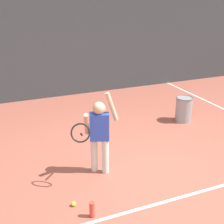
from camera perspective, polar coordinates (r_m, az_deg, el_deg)
ground_plane at (r=5.25m, az=7.41°, el=-11.10°), size 20.00×20.00×0.00m
court_line_baseline at (r=4.78m, az=11.59°, el=-14.94°), size 9.00×0.05×0.00m
back_fence_windscreen at (r=8.76m, az=-7.63°, el=14.72°), size 11.80×0.08×3.68m
fence_post_2 at (r=8.81m, az=-7.77°, el=15.24°), size 0.09×0.09×3.83m
fence_post_3 at (r=9.96m, az=9.00°, el=15.83°), size 0.09×0.09×3.83m
tennis_player at (r=4.95m, az=-2.41°, el=-3.49°), size 0.85×0.57×1.35m
ball_hopper at (r=7.30m, az=12.76°, el=0.54°), size 0.38×0.38×0.56m
water_bottle at (r=4.33m, az=-3.61°, el=-17.09°), size 0.07×0.07×0.22m
tennis_ball_3 at (r=4.57m, az=-6.91°, el=-16.08°), size 0.07×0.07×0.07m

